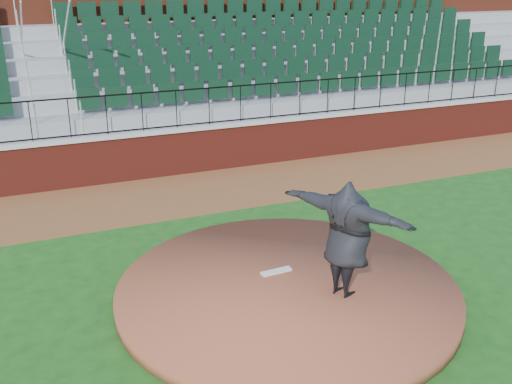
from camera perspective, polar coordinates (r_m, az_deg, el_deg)
ground at (r=10.64m, az=3.17°, el=-9.18°), size 90.00×90.00×0.00m
warning_track at (r=15.23m, az=-5.69°, el=0.09°), size 34.00×3.20×0.01m
field_wall at (r=16.51m, az=-7.43°, el=3.79°), size 34.00×0.35×1.20m
wall_cap at (r=16.34m, az=-7.54°, el=5.98°), size 34.00×0.45×0.10m
wall_railing at (r=16.21m, az=-7.62°, el=7.86°), size 34.00×0.05×1.00m
seating_stands at (r=18.72m, az=-9.98°, el=10.94°), size 34.00×5.10×4.60m
concourse_wall at (r=21.38m, az=-11.84°, el=13.16°), size 34.00×0.50×5.50m
pitchers_mound at (r=10.31m, az=3.00°, el=-9.40°), size 5.79×5.79×0.25m
pitching_rubber at (r=10.61m, az=1.96°, el=-7.59°), size 0.57×0.17×0.04m
pitcher at (r=9.63m, az=8.71°, el=-4.45°), size 1.60×2.47×1.96m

